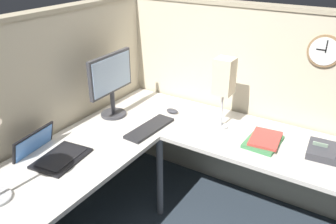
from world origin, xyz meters
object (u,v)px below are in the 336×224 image
at_px(keyboard, 150,128).
at_px(wall_clock, 324,51).
at_px(monitor, 111,81).
at_px(computer_mouse, 172,111).
at_px(laptop, 49,153).
at_px(desk_lamp_paper, 224,78).
at_px(book_stack, 264,141).
at_px(office_phone, 325,152).

relative_size(keyboard, wall_clock, 1.95).
xyz_separation_m(monitor, keyboard, (-0.04, -0.38, -0.28)).
bearing_deg(computer_mouse, wall_clock, -72.81).
bearing_deg(keyboard, laptop, 154.79).
height_order(monitor, desk_lamp_paper, desk_lamp_paper).
distance_m(monitor, wall_clock, 1.52).
height_order(laptop, book_stack, laptop).
xyz_separation_m(monitor, computer_mouse, (0.28, -0.37, -0.28)).
height_order(keyboard, computer_mouse, computer_mouse).
height_order(computer_mouse, book_stack, book_stack).
distance_m(monitor, keyboard, 0.47).
height_order(monitor, keyboard, monitor).
bearing_deg(computer_mouse, keyboard, -179.40).
distance_m(monitor, office_phone, 1.58).
height_order(book_stack, desk_lamp_paper, desk_lamp_paper).
distance_m(office_phone, wall_clock, 0.67).
xyz_separation_m(computer_mouse, book_stack, (-0.07, -0.78, 0.00)).
distance_m(computer_mouse, book_stack, 0.78).
height_order(monitor, office_phone, monitor).
bearing_deg(wall_clock, desk_lamp_paper, 119.34).
relative_size(monitor, office_phone, 2.30).
relative_size(keyboard, computer_mouse, 4.13).
bearing_deg(book_stack, monitor, 100.29).
height_order(keyboard, wall_clock, wall_clock).
relative_size(laptop, office_phone, 1.93).
bearing_deg(office_phone, book_stack, 95.53).
distance_m(office_phone, book_stack, 0.39).
bearing_deg(laptop, monitor, 2.76).
bearing_deg(book_stack, computer_mouse, 84.68).
bearing_deg(laptop, desk_lamp_paper, -39.21).
bearing_deg(monitor, computer_mouse, -53.05).
xyz_separation_m(monitor, laptop, (-0.67, -0.03, -0.27)).
distance_m(laptop, wall_clock, 1.92).
distance_m(office_phone, desk_lamp_paper, 0.81).
bearing_deg(monitor, keyboard, -96.37).
xyz_separation_m(monitor, desk_lamp_paper, (0.27, -0.80, 0.09)).
bearing_deg(office_phone, laptop, 121.46).
bearing_deg(desk_lamp_paper, office_phone, -91.94).
xyz_separation_m(keyboard, wall_clock, (0.63, -0.99, 0.58)).
xyz_separation_m(laptop, desk_lamp_paper, (0.95, -0.77, 0.36)).
bearing_deg(keyboard, wall_clock, -54.04).
bearing_deg(desk_lamp_paper, wall_clock, -60.66).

